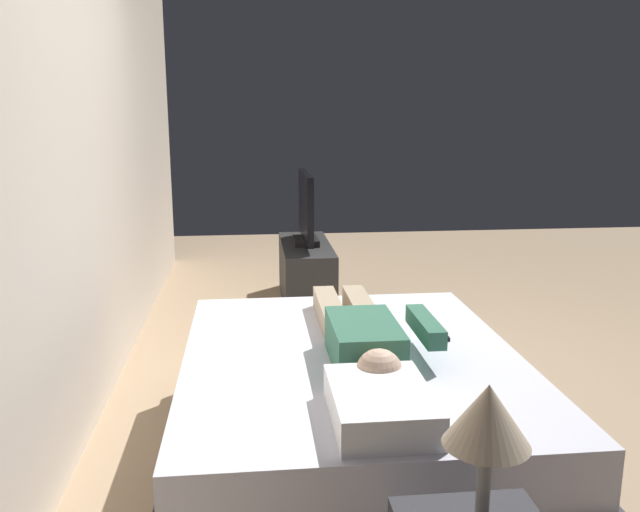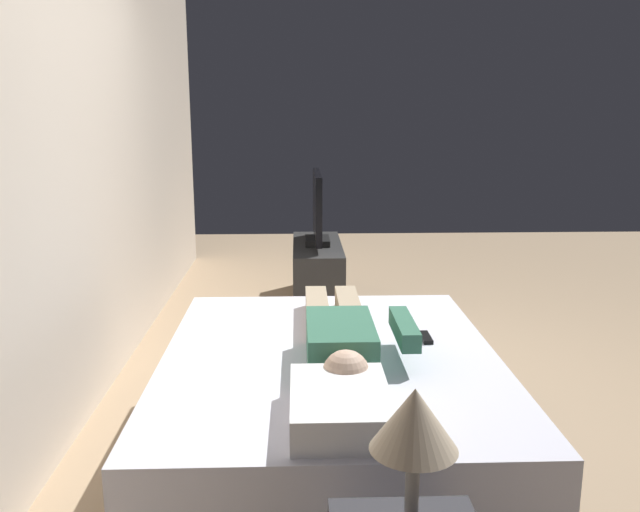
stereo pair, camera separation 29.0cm
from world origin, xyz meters
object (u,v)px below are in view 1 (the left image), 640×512
at_px(pillow, 380,405).
at_px(lamp, 488,418).
at_px(bed, 351,412).
at_px(tv, 306,210).
at_px(person, 362,334).
at_px(tv_stand, 306,273).
at_px(remote, 441,335).

bearing_deg(pillow, lamp, -167.33).
xyz_separation_m(bed, tv, (2.62, -0.02, 0.52)).
distance_m(person, tv_stand, 2.61).
distance_m(pillow, tv, 3.26).
xyz_separation_m(remote, lamp, (-1.44, 0.32, 0.30)).
height_order(tv_stand, lamp, lamp).
bearing_deg(tv_stand, lamp, -178.29).
height_order(tv_stand, tv, tv).
distance_m(bed, tv_stand, 2.62).
relative_size(pillow, remote, 3.20).
xyz_separation_m(remote, tv, (2.44, 0.43, 0.24)).
xyz_separation_m(remote, tv_stand, (2.44, 0.43, -0.30)).
xyz_separation_m(bed, remote, (0.18, -0.46, 0.29)).
bearing_deg(tv_stand, bed, 179.49).
bearing_deg(person, bed, 119.43).
bearing_deg(lamp, remote, -12.40).
distance_m(remote, lamp, 1.50).
height_order(bed, lamp, lamp).
height_order(bed, remote, remote).
bearing_deg(pillow, remote, -29.09).
bearing_deg(pillow, bed, 0.00).
distance_m(bed, remote, 0.57).
relative_size(pillow, person, 0.38).
bearing_deg(person, lamp, -176.09).
height_order(remote, lamp, lamp).
height_order(pillow, tv_stand, pillow).
xyz_separation_m(person, tv_stand, (2.59, 0.03, -0.37)).
distance_m(remote, tv, 2.48).
relative_size(person, tv, 1.43).
bearing_deg(bed, remote, -68.46).
bearing_deg(tv, lamp, -178.29).
bearing_deg(tv_stand, tv, 0.00).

